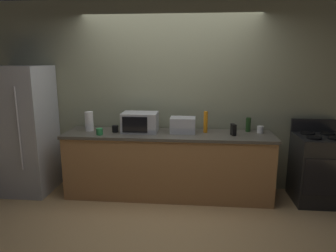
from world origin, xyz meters
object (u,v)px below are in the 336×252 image
Objects in this scene: mug_white at (260,130)px; refrigerator at (25,130)px; bottle_dish_soap at (206,122)px; stove_range at (317,168)px; paper_towel_roll at (89,121)px; mug_green at (100,132)px; toaster_oven at (183,125)px; bottle_wine at (248,125)px; cordless_phone at (233,130)px; mug_black at (115,129)px; microwave at (140,122)px.

refrigerator is at bearing -177.71° from mug_white.
refrigerator is 6.16× the size of bottle_dish_soap.
stove_range is at bearing 0.00° from refrigerator.
paper_towel_roll is 3.03× the size of mug_green.
toaster_oven is (2.25, 0.06, 0.10)m from refrigerator.
mug_white is (0.74, 0.04, -0.10)m from bottle_dish_soap.
paper_towel_roll is (0.93, 0.05, 0.13)m from refrigerator.
bottle_wine is 2.20× the size of mug_green.
cordless_phone reaches higher than mug_black.
cordless_phone is 0.33m from bottle_wine.
toaster_oven is at bearing -176.10° from mug_white.
refrigerator is 2.92m from cordless_phone.
bottle_wine is (0.90, 0.14, -0.01)m from toaster_oven.
stove_range is 1.61m from bottle_dish_soap.
paper_towel_roll is at bearing 165.33° from cordless_phone.
stove_range is 7.20× the size of cordless_phone.
cordless_phone is 0.39m from bottle_dish_soap.
bottle_wine is at bearing 3.93° from paper_towel_roll.
microwave is 5.05× the size of mug_white.
microwave is 1.65m from mug_white.
cordless_phone is 1.62× the size of mug_black.
cordless_phone is at bearing -0.66° from refrigerator.
toaster_oven is 0.93m from mug_black.
paper_towel_roll is at bearing 3.08° from refrigerator.
mug_black is at bearing 47.70° from mug_green.
bottle_wine is at bearing 10.44° from bottle_dish_soap.
paper_towel_roll is 1.38× the size of bottle_wine.
refrigerator is 20.18× the size of mug_green.
microwave is at bearing 24.26° from mug_green.
bottle_dish_soap is (-0.59, -0.11, 0.05)m from bottle_wine.
bottle_dish_soap reaches higher than stove_range.
mug_black is at bearing -176.32° from toaster_oven.
stove_range is at bearing -12.67° from bottle_wine.
bottle_wine is 2.12× the size of mug_black.
bottle_wine is at bearing 155.03° from mug_white.
cordless_phone reaches higher than mug_green.
bottle_dish_soap is (-0.36, 0.13, 0.07)m from cordless_phone.
paper_towel_roll is (-3.12, 0.05, 0.57)m from stove_range.
bottle_wine is (2.21, 0.15, -0.04)m from paper_towel_roll.
bottle_wine is (1.49, 0.15, -0.04)m from microwave.
refrigerator reaches higher than bottle_wine.
mug_white reaches higher than mug_green.
microwave is 1.27m from cordless_phone.
toaster_oven is 0.31m from bottle_dish_soap.
mug_green is (1.15, -0.18, 0.04)m from refrigerator.
toaster_oven is at bearing 12.35° from mug_green.
bottle_dish_soap is at bearing 11.00° from mug_green.
refrigerator is 12.00× the size of cordless_phone.
bottle_dish_soap is at bearing 6.14° from toaster_oven.
bottle_wine is 2.03m from mug_green.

